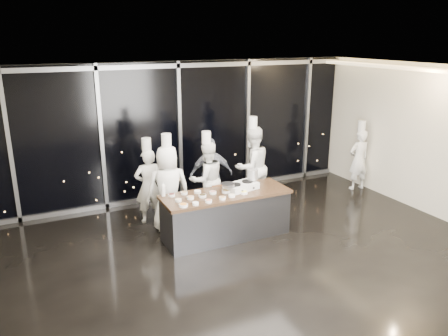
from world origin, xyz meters
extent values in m
plane|color=black|center=(0.00, 0.00, 0.00)|extent=(9.00, 9.00, 0.00)
cube|color=beige|center=(0.00, 3.50, 1.60)|extent=(9.00, 0.02, 3.20)
cube|color=beige|center=(0.00, -3.50, 1.60)|extent=(9.00, 0.02, 3.20)
cube|color=beige|center=(4.50, 0.00, 1.60)|extent=(0.02, 7.00, 3.20)
cube|color=silver|center=(0.00, 0.00, 3.20)|extent=(9.00, 7.00, 0.02)
cube|color=#FFDD99|center=(4.25, 0.00, 3.08)|extent=(0.35, 6.80, 0.06)
cube|color=black|center=(0.00, 3.44, 1.60)|extent=(8.90, 0.04, 3.18)
cube|color=gray|center=(0.00, 3.39, 3.10)|extent=(8.90, 0.08, 0.10)
cube|color=gray|center=(0.00, 3.39, 0.05)|extent=(8.90, 0.08, 0.10)
cube|color=gray|center=(-3.60, 3.39, 1.60)|extent=(0.08, 0.08, 3.20)
cube|color=gray|center=(-1.80, 3.39, 1.60)|extent=(0.08, 0.08, 3.20)
cube|color=gray|center=(0.00, 3.39, 1.60)|extent=(0.08, 0.08, 3.20)
cube|color=gray|center=(1.80, 3.39, 1.60)|extent=(0.08, 0.08, 3.20)
cube|color=gray|center=(3.60, 3.39, 1.60)|extent=(0.08, 0.08, 3.20)
cube|color=#3D3E43|center=(0.00, 0.90, 0.42)|extent=(2.40, 0.80, 0.84)
cube|color=#49331F|center=(0.00, 0.90, 0.87)|extent=(2.46, 0.86, 0.06)
cube|color=silver|center=(0.35, 0.95, 0.96)|extent=(0.69, 0.51, 0.12)
cylinder|color=black|center=(0.20, 0.91, 1.03)|extent=(0.25, 0.25, 0.02)
cylinder|color=black|center=(0.50, 0.98, 1.03)|extent=(0.25, 0.25, 0.02)
cylinder|color=black|center=(0.26, 0.72, 0.95)|extent=(0.04, 0.03, 0.04)
cylinder|color=black|center=(0.54, 0.79, 0.95)|extent=(0.04, 0.03, 0.04)
cylinder|color=gray|center=(0.03, 0.89, 1.06)|extent=(0.32, 0.32, 0.04)
cube|color=#4C2B14|center=(-0.19, 0.83, 1.07)|extent=(0.19, 0.07, 0.02)
cylinder|color=silver|center=(0.63, 1.02, 1.14)|extent=(0.25, 0.25, 0.20)
cylinder|color=white|center=(-0.97, 0.59, 0.92)|extent=(0.16, 0.16, 0.04)
cylinder|color=orange|center=(-0.97, 0.59, 0.94)|extent=(0.13, 0.13, 0.01)
cylinder|color=white|center=(-0.96, 0.86, 0.92)|extent=(0.12, 0.12, 0.04)
cylinder|color=beige|center=(-0.96, 0.86, 0.94)|extent=(0.10, 0.10, 0.01)
cylinder|color=white|center=(-0.99, 1.16, 0.92)|extent=(0.13, 0.13, 0.04)
cylinder|color=#3A1211|center=(-0.99, 1.16, 0.94)|extent=(0.10, 0.10, 0.01)
cylinder|color=white|center=(-0.75, 0.58, 0.92)|extent=(0.11, 0.11, 0.04)
cylinder|color=white|center=(-0.75, 0.58, 0.94)|extent=(0.09, 0.09, 0.01)
cylinder|color=white|center=(-0.72, 0.89, 0.92)|extent=(0.13, 0.13, 0.04)
cylinder|color=tan|center=(-0.72, 0.89, 0.94)|extent=(0.11, 0.11, 0.01)
cylinder|color=white|center=(-0.74, 1.16, 0.92)|extent=(0.13, 0.13, 0.04)
cylinder|color=#98754C|center=(-0.74, 1.16, 0.94)|extent=(0.10, 0.10, 0.01)
cylinder|color=white|center=(-0.49, 0.59, 0.92)|extent=(0.12, 0.12, 0.04)
cylinder|color=#C87152|center=(-0.49, 0.59, 0.94)|extent=(0.10, 0.10, 0.01)
cylinder|color=white|center=(-0.49, 0.88, 0.92)|extent=(0.14, 0.14, 0.04)
cylinder|color=black|center=(-0.49, 0.88, 0.94)|extent=(0.12, 0.12, 0.01)
cylinder|color=white|center=(-0.49, 1.12, 0.92)|extent=(0.13, 0.13, 0.04)
cylinder|color=white|center=(-0.49, 1.12, 0.94)|extent=(0.11, 0.11, 0.01)
cylinder|color=white|center=(-0.20, 0.62, 0.92)|extent=(0.12, 0.12, 0.04)
cylinder|color=#B58448|center=(-0.20, 0.62, 0.94)|extent=(0.10, 0.10, 0.01)
cylinder|color=white|center=(-0.24, 0.96, 0.92)|extent=(0.13, 0.13, 0.04)
cylinder|color=tan|center=(-0.24, 0.96, 0.94)|extent=(0.11, 0.11, 0.01)
cylinder|color=white|center=(0.00, 0.66, 0.92)|extent=(0.13, 0.13, 0.04)
cylinder|color=beige|center=(0.00, 0.66, 0.94)|extent=(0.10, 0.10, 0.01)
cylinder|color=white|center=(0.01, 0.92, 0.92)|extent=(0.17, 0.17, 0.04)
cylinder|color=#9E7D48|center=(0.01, 0.92, 0.94)|extent=(0.14, 0.14, 0.01)
cylinder|color=white|center=(0.28, 0.71, 0.92)|extent=(0.15, 0.15, 0.04)
cylinder|color=#F3EC51|center=(0.28, 0.71, 0.94)|extent=(0.12, 0.12, 0.01)
cylinder|color=white|center=(-1.12, 1.24, 1.00)|extent=(0.08, 0.08, 0.21)
cone|color=white|center=(-1.12, 1.24, 1.14)|extent=(0.06, 0.06, 0.07)
imported|color=white|center=(-1.13, 2.23, 0.78)|extent=(0.59, 0.40, 1.56)
cylinder|color=white|center=(-1.13, 2.23, 1.66)|extent=(0.20, 0.20, 0.26)
imported|color=white|center=(-0.87, 1.71, 0.86)|extent=(0.92, 0.68, 1.73)
cylinder|color=white|center=(-0.87, 1.71, 1.83)|extent=(0.22, 0.22, 0.26)
imported|color=white|center=(0.08, 2.01, 0.82)|extent=(0.84, 0.68, 1.63)
cylinder|color=white|center=(0.08, 2.01, 1.73)|extent=(0.20, 0.20, 0.26)
imported|color=#121C33|center=(0.30, 2.27, 0.82)|extent=(1.01, 0.54, 1.64)
imported|color=white|center=(1.25, 2.14, 0.91)|extent=(1.00, 0.84, 1.83)
cylinder|color=white|center=(1.25, 2.14, 1.93)|extent=(0.22, 0.22, 0.26)
imported|color=white|center=(4.20, 1.97, 0.76)|extent=(0.57, 0.39, 1.53)
cylinder|color=white|center=(4.20, 1.97, 1.63)|extent=(0.20, 0.20, 0.26)
camera|label=1|loc=(-3.35, -6.08, 3.74)|focal=35.00mm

